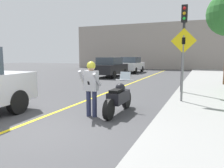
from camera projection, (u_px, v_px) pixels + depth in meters
name	position (u px, v px, depth m)	size (l,w,h in m)	color
ground_plane	(32.00, 131.00, 5.30)	(80.00, 80.00, 0.00)	#424244
road_center_line	(108.00, 92.00, 11.02)	(0.12, 36.00, 0.01)	yellow
building_backdrop	(173.00, 46.00, 28.70)	(28.00, 1.20, 6.15)	gray
motorcycle	(119.00, 98.00, 6.92)	(0.62, 2.17, 1.29)	black
person_biker	(91.00, 83.00, 6.47)	(0.59, 0.46, 1.66)	#282D4C
crossing_sign	(183.00, 58.00, 7.97)	(0.91, 0.08, 2.68)	slate
traffic_light	(184.00, 33.00, 9.89)	(0.26, 0.30, 3.94)	#2D2D30
parked_car_black	(110.00, 67.00, 18.82)	(1.88, 4.20, 1.68)	black
parked_car_white	(131.00, 65.00, 23.54)	(1.88, 4.20, 1.68)	black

